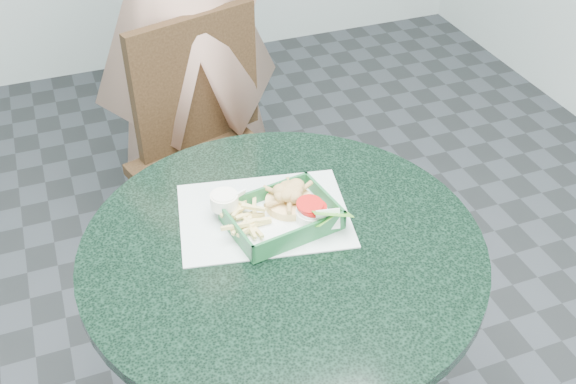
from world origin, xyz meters
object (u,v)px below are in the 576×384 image
object	(u,v)px
cafe_table	(283,301)
sauce_ramekin	(228,201)
food_basket	(282,226)
crab_sandwich	(292,203)
dining_chair	(209,142)

from	to	relation	value
cafe_table	sauce_ramekin	world-z (taller)	sauce_ramekin
cafe_table	food_basket	world-z (taller)	food_basket
sauce_ramekin	crab_sandwich	bearing A→B (deg)	-21.61
cafe_table	dining_chair	world-z (taller)	dining_chair
dining_chair	sauce_ramekin	xyz separation A→B (m)	(-0.11, -0.65, 0.27)
crab_sandwich	sauce_ramekin	size ratio (longest dim) A/B	1.73
cafe_table	crab_sandwich	bearing A→B (deg)	57.91
food_basket	crab_sandwich	world-z (taller)	crab_sandwich
food_basket	sauce_ramekin	size ratio (longest dim) A/B	3.67
food_basket	crab_sandwich	distance (m)	0.06
cafe_table	dining_chair	distance (m)	0.80
crab_sandwich	sauce_ramekin	distance (m)	0.15
dining_chair	crab_sandwich	bearing A→B (deg)	-104.66
cafe_table	crab_sandwich	xyz separation A→B (m)	(0.06, 0.09, 0.22)
food_basket	sauce_ramekin	world-z (taller)	sauce_ramekin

